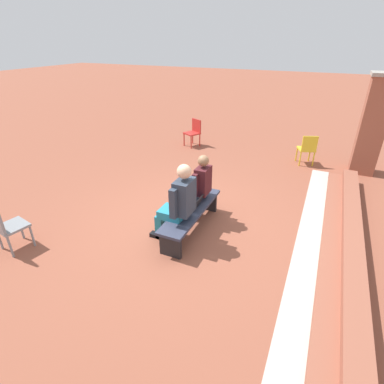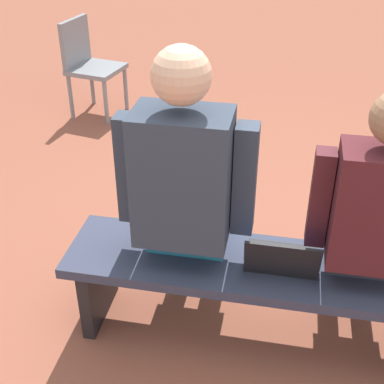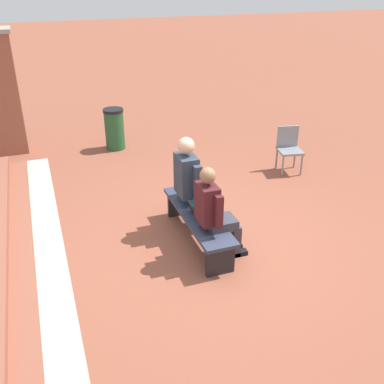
# 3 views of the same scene
# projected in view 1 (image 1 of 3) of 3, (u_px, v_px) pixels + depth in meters

# --- Properties ---
(ground_plane) EXTENTS (60.00, 60.00, 0.00)m
(ground_plane) POSITION_uv_depth(u_px,v_px,m) (184.00, 223.00, 5.71)
(ground_plane) COLOR brown
(concrete_strip) EXTENTS (7.77, 0.40, 0.01)m
(concrete_strip) POSITION_uv_depth(u_px,v_px,m) (305.00, 259.00, 4.77)
(concrete_strip) COLOR #B7B2A8
(concrete_strip) RESTS_ON ground
(brick_steps) EXTENTS (6.97, 0.60, 0.30)m
(brick_steps) POSITION_uv_depth(u_px,v_px,m) (344.00, 263.00, 4.52)
(brick_steps) COLOR #93513D
(brick_steps) RESTS_ON ground
(brick_pillar_left_of_steps) EXTENTS (0.64, 0.64, 2.45)m
(brick_pillar_left_of_steps) POSITION_uv_depth(u_px,v_px,m) (373.00, 125.00, 7.33)
(brick_pillar_left_of_steps) COLOR #93513D
(brick_pillar_left_of_steps) RESTS_ON ground
(bench) EXTENTS (1.80, 0.44, 0.45)m
(bench) POSITION_uv_depth(u_px,v_px,m) (191.00, 213.00, 5.34)
(bench) COLOR #33384C
(bench) RESTS_ON ground
(person_student) EXTENTS (0.52, 0.66, 1.31)m
(person_student) POSITION_uv_depth(u_px,v_px,m) (198.00, 185.00, 5.55)
(person_student) COLOR #383842
(person_student) RESTS_ON ground
(person_adult) EXTENTS (0.60, 0.75, 1.43)m
(person_adult) POSITION_uv_depth(u_px,v_px,m) (178.00, 202.00, 4.90)
(person_adult) COLOR teal
(person_adult) RESTS_ON ground
(laptop) EXTENTS (0.32, 0.29, 0.21)m
(laptop) POSITION_uv_depth(u_px,v_px,m) (194.00, 204.00, 5.34)
(laptop) COLOR black
(laptop) RESTS_ON bench
(plastic_chair_far_right) EXTENTS (0.55, 0.55, 0.84)m
(plastic_chair_far_right) POSITION_uv_depth(u_px,v_px,m) (307.00, 148.00, 8.11)
(plastic_chair_far_right) COLOR gold
(plastic_chair_far_right) RESTS_ON ground
(plastic_chair_far_left) EXTENTS (0.49, 0.49, 0.84)m
(plastic_chair_far_left) POSITION_uv_depth(u_px,v_px,m) (6.00, 225.00, 4.78)
(plastic_chair_far_left) COLOR gray
(plastic_chair_far_left) RESTS_ON ground
(plastic_chair_near_bench_left) EXTENTS (0.56, 0.56, 0.84)m
(plastic_chair_near_bench_left) POSITION_uv_depth(u_px,v_px,m) (194.00, 131.00, 9.56)
(plastic_chair_near_bench_left) COLOR red
(plastic_chair_near_bench_left) RESTS_ON ground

